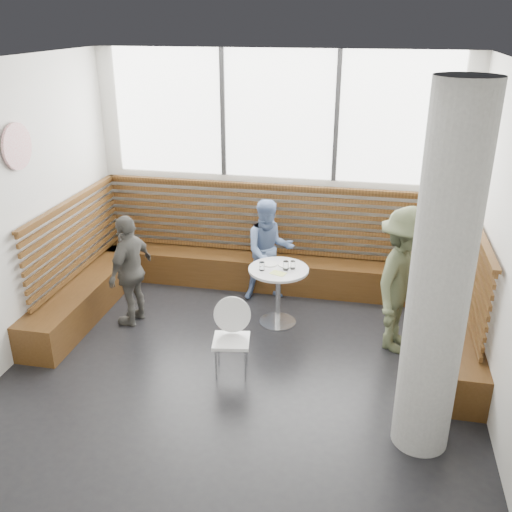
% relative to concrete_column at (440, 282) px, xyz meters
% --- Properties ---
extents(room, '(5.00, 5.00, 3.20)m').
position_rel_concrete_column_xyz_m(room, '(-1.85, 0.60, 0.00)').
color(room, silver).
rests_on(room, ground).
extents(booth, '(5.00, 2.50, 1.44)m').
position_rel_concrete_column_xyz_m(booth, '(-1.85, 2.37, -1.19)').
color(booth, '#412810').
rests_on(booth, ground).
extents(concrete_column, '(0.50, 0.50, 3.20)m').
position_rel_concrete_column_xyz_m(concrete_column, '(0.00, 0.00, 0.00)').
color(concrete_column, gray).
rests_on(concrete_column, ground).
extents(wall_art, '(0.03, 0.50, 0.50)m').
position_rel_concrete_column_xyz_m(wall_art, '(-4.31, 1.00, 0.70)').
color(wall_art, white).
rests_on(wall_art, room).
extents(cafe_table, '(0.73, 0.73, 0.75)m').
position_rel_concrete_column_xyz_m(cafe_table, '(-1.62, 1.85, -1.06)').
color(cafe_table, silver).
rests_on(cafe_table, ground).
extents(cafe_chair, '(0.40, 0.39, 0.83)m').
position_rel_concrete_column_xyz_m(cafe_chair, '(-1.92, 0.73, -1.11)').
color(cafe_chair, white).
rests_on(cafe_chair, ground).
extents(adult_man, '(0.99, 1.25, 1.70)m').
position_rel_concrete_column_xyz_m(adult_man, '(-0.16, 1.58, -0.75)').
color(adult_man, '#4B5337').
rests_on(adult_man, ground).
extents(child_back, '(0.82, 0.73, 1.39)m').
position_rel_concrete_column_xyz_m(child_back, '(-1.86, 2.52, -0.91)').
color(child_back, '#657FB0').
rests_on(child_back, ground).
extents(child_left, '(0.49, 0.88, 1.41)m').
position_rel_concrete_column_xyz_m(child_left, '(-3.40, 1.54, -0.90)').
color(child_left, '#54524C').
rests_on(child_left, ground).
extents(plate_near, '(0.19, 0.19, 0.01)m').
position_rel_concrete_column_xyz_m(plate_near, '(-1.75, 1.94, -0.84)').
color(plate_near, white).
rests_on(plate_near, cafe_table).
extents(plate_far, '(0.20, 0.20, 0.01)m').
position_rel_concrete_column_xyz_m(plate_far, '(-1.54, 1.96, -0.84)').
color(plate_far, white).
rests_on(plate_far, cafe_table).
extents(glass_left, '(0.07, 0.07, 0.10)m').
position_rel_concrete_column_xyz_m(glass_left, '(-1.81, 1.76, -0.80)').
color(glass_left, white).
rests_on(glass_left, cafe_table).
extents(glass_mid, '(0.07, 0.07, 0.11)m').
position_rel_concrete_column_xyz_m(glass_mid, '(-1.53, 1.83, -0.79)').
color(glass_mid, white).
rests_on(glass_mid, cafe_table).
extents(glass_right, '(0.06, 0.06, 0.10)m').
position_rel_concrete_column_xyz_m(glass_right, '(-1.45, 1.87, -0.80)').
color(glass_right, white).
rests_on(glass_right, cafe_table).
extents(menu_card, '(0.21, 0.18, 0.00)m').
position_rel_concrete_column_xyz_m(menu_card, '(-1.60, 1.70, -0.84)').
color(menu_card, '#A5C64C').
rests_on(menu_card, cafe_table).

